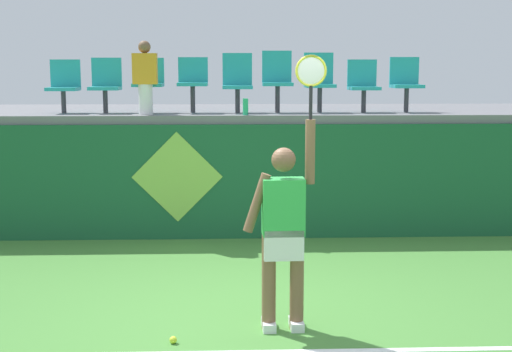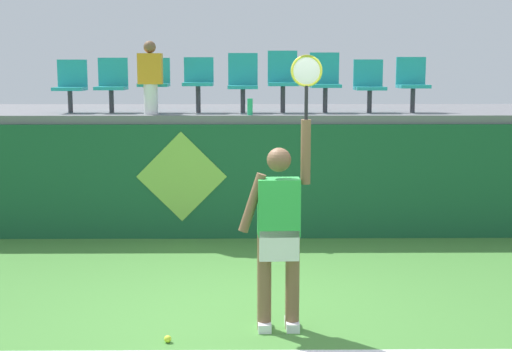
# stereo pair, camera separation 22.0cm
# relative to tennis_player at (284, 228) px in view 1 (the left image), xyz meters

# --- Properties ---
(ground_plane) EXTENTS (40.00, 40.00, 0.00)m
(ground_plane) POSITION_rel_tennis_player_xyz_m (-0.39, 0.28, -0.96)
(ground_plane) COLOR #478438
(court_back_wall) EXTENTS (10.36, 0.20, 1.62)m
(court_back_wall) POSITION_rel_tennis_player_xyz_m (-0.39, 3.59, -0.15)
(court_back_wall) COLOR #195633
(court_back_wall) RESTS_ON ground_plane
(spectator_platform) EXTENTS (10.36, 3.15, 0.12)m
(spectator_platform) POSITION_rel_tennis_player_xyz_m (-0.39, 5.12, 0.72)
(spectator_platform) COLOR slate
(spectator_platform) RESTS_ON court_back_wall
(court_baseline_stripe) EXTENTS (9.32, 0.08, 0.01)m
(court_baseline_stripe) POSITION_rel_tennis_player_xyz_m (-0.39, -0.54, -0.96)
(court_baseline_stripe) COLOR white
(court_baseline_stripe) RESTS_ON ground_plane
(tennis_player) EXTENTS (0.75, 0.27, 2.52)m
(tennis_player) POSITION_rel_tennis_player_xyz_m (0.00, 0.00, 0.00)
(tennis_player) COLOR white
(tennis_player) RESTS_ON ground_plane
(tennis_ball) EXTENTS (0.07, 0.07, 0.07)m
(tennis_ball) POSITION_rel_tennis_player_xyz_m (-1.00, -0.32, -0.93)
(tennis_ball) COLOR #D1E533
(tennis_ball) RESTS_ON ground_plane
(water_bottle) EXTENTS (0.08, 0.08, 0.23)m
(water_bottle) POSITION_rel_tennis_player_xyz_m (-0.26, 3.64, 0.90)
(water_bottle) COLOR #26B272
(water_bottle) RESTS_ON spectator_platform
(stadium_chair_0) EXTENTS (0.44, 0.42, 0.78)m
(stadium_chair_0) POSITION_rel_tennis_player_xyz_m (-2.92, 4.26, 1.20)
(stadium_chair_0) COLOR #38383D
(stadium_chair_0) RESTS_ON spectator_platform
(stadium_chair_1) EXTENTS (0.44, 0.42, 0.81)m
(stadium_chair_1) POSITION_rel_tennis_player_xyz_m (-2.31, 4.26, 1.22)
(stadium_chair_1) COLOR #38383D
(stadium_chair_1) RESTS_ON spectator_platform
(stadium_chair_2) EXTENTS (0.44, 0.42, 0.81)m
(stadium_chair_2) POSITION_rel_tennis_player_xyz_m (-1.68, 4.26, 1.24)
(stadium_chair_2) COLOR #38383D
(stadium_chair_2) RESTS_ON spectator_platform
(stadium_chair_3) EXTENTS (0.44, 0.42, 0.81)m
(stadium_chair_3) POSITION_rel_tennis_player_xyz_m (-1.03, 4.26, 1.25)
(stadium_chair_3) COLOR #38383D
(stadium_chair_3) RESTS_ON spectator_platform
(stadium_chair_4) EXTENTS (0.44, 0.42, 0.88)m
(stadium_chair_4) POSITION_rel_tennis_player_xyz_m (-0.37, 4.27, 1.25)
(stadium_chair_4) COLOR #38383D
(stadium_chair_4) RESTS_ON spectator_platform
(stadium_chair_5) EXTENTS (0.44, 0.42, 0.91)m
(stadium_chair_5) POSITION_rel_tennis_player_xyz_m (0.22, 4.27, 1.29)
(stadium_chair_5) COLOR #38383D
(stadium_chair_5) RESTS_ON spectator_platform
(stadium_chair_6) EXTENTS (0.44, 0.42, 0.88)m
(stadium_chair_6) POSITION_rel_tennis_player_xyz_m (0.85, 4.27, 1.26)
(stadium_chair_6) COLOR #38383D
(stadium_chair_6) RESTS_ON spectator_platform
(stadium_chair_7) EXTENTS (0.44, 0.42, 0.78)m
(stadium_chair_7) POSITION_rel_tennis_player_xyz_m (1.51, 4.26, 1.21)
(stadium_chair_7) COLOR #38383D
(stadium_chair_7) RESTS_ON spectator_platform
(stadium_chair_8) EXTENTS (0.44, 0.42, 0.82)m
(stadium_chair_8) POSITION_rel_tennis_player_xyz_m (2.15, 4.26, 1.24)
(stadium_chair_8) COLOR #38383D
(stadium_chair_8) RESTS_ON spectator_platform
(spectator_0) EXTENTS (0.34, 0.20, 1.04)m
(spectator_0) POSITION_rel_tennis_player_xyz_m (-1.68, 3.84, 1.31)
(spectator_0) COLOR white
(spectator_0) RESTS_ON spectator_platform
(wall_signage_mount) EXTENTS (1.27, 0.01, 1.53)m
(wall_signage_mount) POSITION_rel_tennis_player_xyz_m (-1.22, 3.49, -0.96)
(wall_signage_mount) COLOR #195633
(wall_signage_mount) RESTS_ON ground_plane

